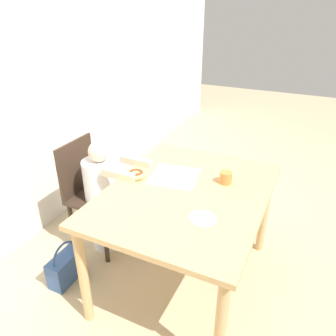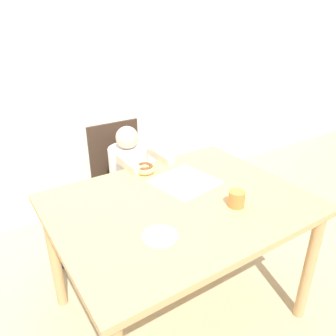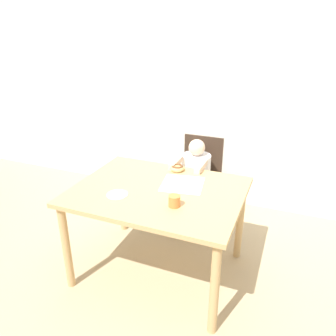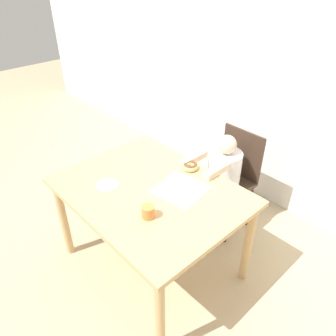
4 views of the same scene
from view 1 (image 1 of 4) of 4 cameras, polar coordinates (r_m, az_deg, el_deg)
name	(u,v)px [view 1 (image 1 of 4)]	position (r m, az deg, el deg)	size (l,w,h in m)	color
ground_plane	(185,278)	(2.53, 2.89, -18.66)	(12.00, 12.00, 0.00)	tan
wall_back	(10,88)	(2.69, -25.87, 12.42)	(8.00, 0.05, 2.50)	silver
dining_table	(187,203)	(2.11, 3.30, -6.11)	(1.25, 0.96, 0.75)	tan
chair	(92,194)	(2.63, -13.11, -4.37)	(0.39, 0.38, 0.89)	#38281E
child_figure	(104,198)	(2.58, -11.08, -5.21)	(0.28, 0.50, 0.92)	white
donut	(136,174)	(2.21, -5.61, -1.10)	(0.12, 0.12, 0.05)	#DBB270
napkin	(174,176)	(2.23, 1.13, -1.43)	(0.36, 0.36, 0.00)	white
handbag	(66,267)	(2.55, -17.30, -16.07)	(0.28, 0.13, 0.32)	#2D4C84
cup	(226,178)	(2.16, 10.03, -1.65)	(0.08, 0.08, 0.08)	orange
plate	(203,218)	(1.82, 6.06, -8.71)	(0.15, 0.15, 0.01)	silver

